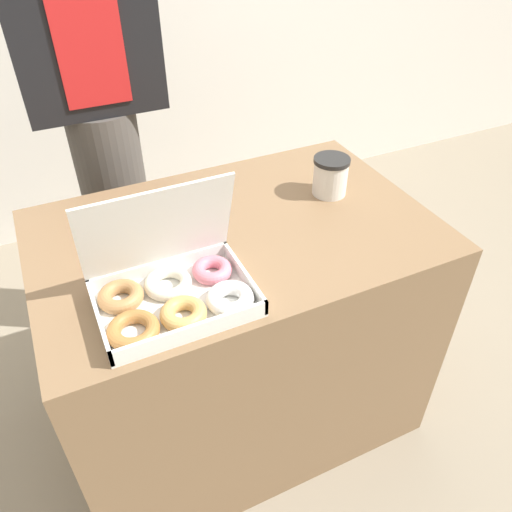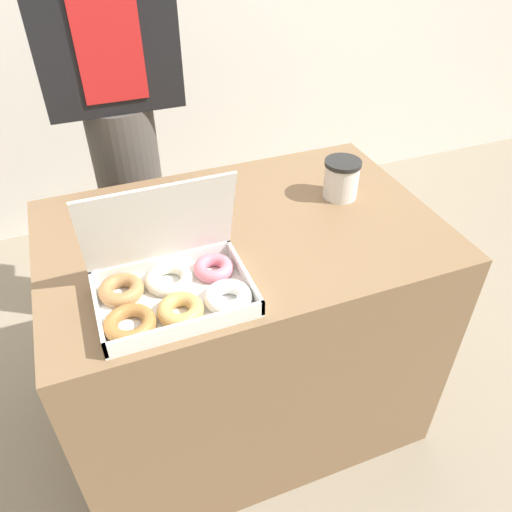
% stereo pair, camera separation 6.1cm
% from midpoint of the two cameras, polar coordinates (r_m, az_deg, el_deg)
% --- Properties ---
extents(ground_plane, '(14.00, 14.00, 0.00)m').
position_cam_midpoint_polar(ground_plane, '(1.87, -0.25, -16.65)').
color(ground_plane, gray).
extents(table, '(1.05, 0.69, 0.77)m').
position_cam_midpoint_polar(table, '(1.57, -0.29, -8.52)').
color(table, brown).
rests_on(table, ground_plane).
extents(donut_box, '(0.35, 0.25, 0.26)m').
position_cam_midpoint_polar(donut_box, '(1.09, -8.00, -3.38)').
color(donut_box, white).
rests_on(donut_box, table).
extents(coffee_cup, '(0.10, 0.10, 0.11)m').
position_cam_midpoint_polar(coffee_cup, '(1.44, 10.93, 8.65)').
color(coffee_cup, silver).
rests_on(coffee_cup, table).
extents(person_customer, '(0.41, 0.23, 1.71)m').
position_cam_midpoint_polar(person_customer, '(1.72, -14.72, 16.65)').
color(person_customer, '#4C4742').
rests_on(person_customer, ground_plane).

